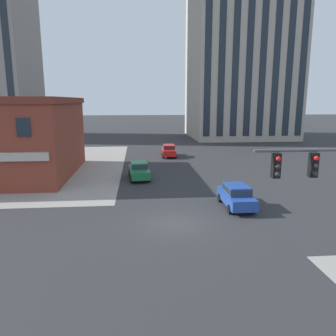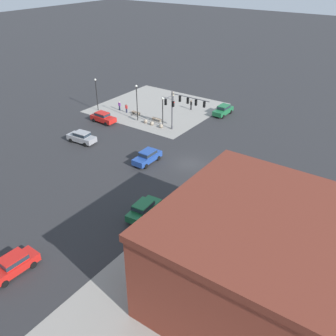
{
  "view_description": "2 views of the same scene",
  "coord_description": "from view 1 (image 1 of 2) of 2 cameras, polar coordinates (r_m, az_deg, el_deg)",
  "views": [
    {
      "loc": [
        -2.18,
        -19.29,
        7.56
      ],
      "look_at": [
        -0.03,
        4.29,
        2.7
      ],
      "focal_mm": 35.06,
      "sensor_mm": 36.0,
      "label": 1
    },
    {
      "loc": [
        -22.44,
        36.8,
        23.77
      ],
      "look_at": [
        -2.24,
        8.07,
        3.85
      ],
      "focal_mm": 39.85,
      "sensor_mm": 36.0,
      "label": 2
    }
  ],
  "objects": [
    {
      "name": "car_main_northbound_far",
      "position": [
        45.09,
        0.16,
        3.13
      ],
      "size": [
        2.03,
        4.47,
        1.68
      ],
      "color": "red",
      "rests_on": "ground"
    },
    {
      "name": "car_main_southbound_near",
      "position": [
        32.33,
        -5.06,
        -0.29
      ],
      "size": [
        2.17,
        4.53,
        1.68
      ],
      "color": "#1E6B3D",
      "rests_on": "ground"
    },
    {
      "name": "ground_plane",
      "position": [
        20.83,
        1.16,
        -9.68
      ],
      "size": [
        320.0,
        320.0,
        0.0
      ],
      "primitive_type": "plane",
      "color": "#2D2D30"
    },
    {
      "name": "car_main_northbound_near",
      "position": [
        24.12,
        11.8,
        -4.63
      ],
      "size": [
        1.9,
        4.4,
        1.68
      ],
      "color": "#23479E",
      "rests_on": "ground"
    }
  ]
}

